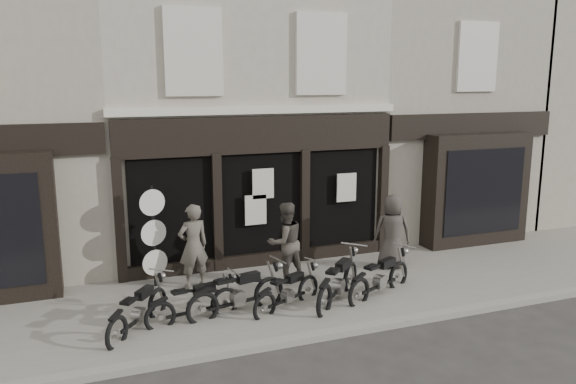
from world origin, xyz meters
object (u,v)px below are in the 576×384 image
object	(u,v)px
motorcycle_2	(238,297)
man_centre	(285,242)
man_left	(193,246)
motorcycle_5	(380,281)
advert_sign_post	(154,241)
man_right	(392,232)
motorcycle_0	(139,314)
motorcycle_1	(195,306)
motorcycle_4	(338,285)
motorcycle_3	(288,295)

from	to	relation	value
motorcycle_2	man_centre	xyz separation A→B (m)	(1.52, 1.33, 0.64)
man_left	motorcycle_5	bearing A→B (deg)	142.37
motorcycle_5	advert_sign_post	world-z (taller)	advert_sign_post
man_centre	man_left	bearing A→B (deg)	-21.70
motorcycle_2	man_right	distance (m)	4.58
motorcycle_0	motorcycle_1	world-z (taller)	motorcycle_0
motorcycle_0	motorcycle_4	bearing A→B (deg)	-53.17
motorcycle_2	man_right	bearing A→B (deg)	3.11
motorcycle_5	motorcycle_2	bearing A→B (deg)	151.75
motorcycle_0	motorcycle_2	size ratio (longest dim) A/B	0.80
advert_sign_post	motorcycle_0	bearing A→B (deg)	-121.89
motorcycle_5	motorcycle_4	bearing A→B (deg)	152.38
motorcycle_3	advert_sign_post	bearing A→B (deg)	111.43
motorcycle_1	man_right	bearing A→B (deg)	3.02
motorcycle_4	man_right	bearing A→B (deg)	-10.68
motorcycle_0	motorcycle_5	bearing A→B (deg)	-53.47
motorcycle_1	man_left	size ratio (longest dim) A/B	1.03
motorcycle_4	motorcycle_2	bearing A→B (deg)	132.77
motorcycle_5	man_right	bearing A→B (deg)	26.29
man_left	motorcycle_3	bearing A→B (deg)	120.23
man_right	man_left	bearing A→B (deg)	16.45
man_centre	motorcycle_5	bearing A→B (deg)	127.06
motorcycle_4	man_centre	bearing A→B (deg)	71.16
motorcycle_2	motorcycle_4	distance (m)	2.20
motorcycle_2	motorcycle_5	size ratio (longest dim) A/B	1.09
motorcycle_1	man_centre	size ratio (longest dim) A/B	1.05
motorcycle_0	man_centre	distance (m)	3.83
motorcycle_4	man_left	distance (m)	3.38
motorcycle_2	motorcycle_0	bearing A→B (deg)	168.64
motorcycle_1	man_right	xyz separation A→B (m)	(5.25, 1.34, 0.68)
motorcycle_0	motorcycle_1	xyz separation A→B (m)	(1.08, 0.02, -0.01)
motorcycle_0	advert_sign_post	distance (m)	2.33
motorcycle_2	advert_sign_post	bearing A→B (deg)	110.86
motorcycle_1	man_right	world-z (taller)	man_right
motorcycle_1	motorcycle_4	world-z (taller)	motorcycle_4
man_left	motorcycle_4	bearing A→B (deg)	135.27
motorcycle_5	motorcycle_0	bearing A→B (deg)	153.65
motorcycle_0	motorcycle_1	distance (m)	1.08
motorcycle_0	motorcycle_2	xyz separation A→B (m)	(1.98, 0.07, 0.03)
man_left	advert_sign_post	distance (m)	0.90
motorcycle_2	motorcycle_3	size ratio (longest dim) A/B	1.22
advert_sign_post	man_right	bearing A→B (deg)	-23.66
motorcycle_0	motorcycle_4	size ratio (longest dim) A/B	0.97
motorcycle_4	motorcycle_1	bearing A→B (deg)	134.65
motorcycle_3	motorcycle_4	xyz separation A→B (m)	(1.16, -0.01, 0.06)
motorcycle_3	man_left	xyz separation A→B (m)	(-1.61, 1.82, 0.71)
motorcycle_0	motorcycle_2	bearing A→B (deg)	-50.40
man_centre	advert_sign_post	bearing A→B (deg)	-24.95
motorcycle_5	motorcycle_1	bearing A→B (deg)	153.11
motorcycle_1	motorcycle_2	distance (m)	0.91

